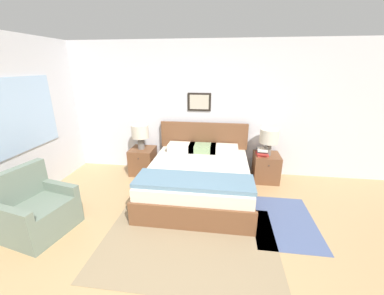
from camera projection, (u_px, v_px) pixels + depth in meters
name	position (u px, v px, depth m)	size (l,w,h in m)	color
ground_plane	(183.00, 270.00, 2.60)	(16.00, 16.00, 0.00)	tan
wall_back	(205.00, 110.00, 4.68)	(7.87, 0.09, 2.60)	silver
wall_left	(26.00, 120.00, 3.76)	(0.08, 5.06, 2.60)	silver
area_rug_main	(189.00, 240.00, 3.03)	(2.22, 1.61, 0.01)	#897556
area_rug_bedside	(283.00, 221.00, 3.41)	(0.88, 1.28, 0.01)	#47567F
bed	(199.00, 178.00, 4.04)	(1.74, 1.95, 1.06)	brown
armchair	(37.00, 212.00, 3.12)	(0.82, 0.90, 0.88)	slate
nightstand_near_window	(143.00, 161.00, 4.88)	(0.47, 0.52, 0.53)	brown
nightstand_by_door	(266.00, 167.00, 4.56)	(0.47, 0.52, 0.53)	brown
table_lamp_near_window	(140.00, 133.00, 4.67)	(0.34, 0.34, 0.50)	slate
table_lamp_by_door	(269.00, 138.00, 4.35)	(0.34, 0.34, 0.50)	slate
book_thick_bottom	(262.00, 154.00, 4.43)	(0.22, 0.23, 0.04)	#B7332D
book_hardcover_middle	(262.00, 152.00, 4.42)	(0.21, 0.28, 0.03)	#B7332D
book_novel_upper	(262.00, 151.00, 4.41)	(0.20, 0.22, 0.02)	#232328
book_slim_near_top	(262.00, 150.00, 4.40)	(0.21, 0.27, 0.03)	silver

